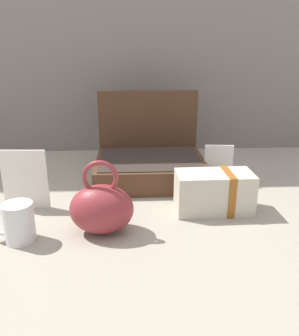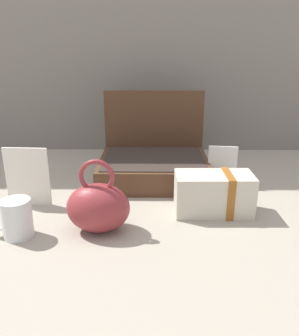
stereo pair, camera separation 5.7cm
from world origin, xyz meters
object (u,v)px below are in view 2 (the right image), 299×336
(coffee_mug, at_px, (16,218))
(poster_card_right, at_px, (28,177))
(cream_toiletry_bag, at_px, (215,194))
(info_card_left, at_px, (222,166))
(teal_pouch_handbag, at_px, (98,207))
(open_suitcase, at_px, (154,160))

(coffee_mug, bearing_deg, poster_card_right, 99.18)
(cream_toiletry_bag, distance_m, info_card_left, 0.21)
(teal_pouch_handbag, distance_m, info_card_left, 0.47)
(open_suitcase, distance_m, poster_card_right, 0.43)
(coffee_mug, bearing_deg, teal_pouch_handbag, 9.04)
(info_card_left, bearing_deg, coffee_mug, -142.02)
(teal_pouch_handbag, distance_m, coffee_mug, 0.20)
(cream_toiletry_bag, bearing_deg, open_suitcase, 120.80)
(coffee_mug, bearing_deg, open_suitcase, 51.30)
(coffee_mug, height_order, poster_card_right, poster_card_right)
(cream_toiletry_bag, bearing_deg, info_card_left, 74.17)
(open_suitcase, xyz_separation_m, teal_pouch_handbag, (-0.14, -0.38, 0.00))
(teal_pouch_handbag, xyz_separation_m, poster_card_right, (-0.22, 0.15, 0.02))
(teal_pouch_handbag, xyz_separation_m, coffee_mug, (-0.19, -0.03, -0.02))
(teal_pouch_handbag, relative_size, coffee_mug, 1.71)
(cream_toiletry_bag, distance_m, poster_card_right, 0.53)
(cream_toiletry_bag, height_order, poster_card_right, poster_card_right)
(teal_pouch_handbag, bearing_deg, info_card_left, 40.05)
(poster_card_right, bearing_deg, cream_toiletry_bag, -1.84)
(info_card_left, bearing_deg, open_suitcase, 167.23)
(teal_pouch_handbag, bearing_deg, open_suitcase, 70.27)
(teal_pouch_handbag, distance_m, cream_toiletry_bag, 0.32)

